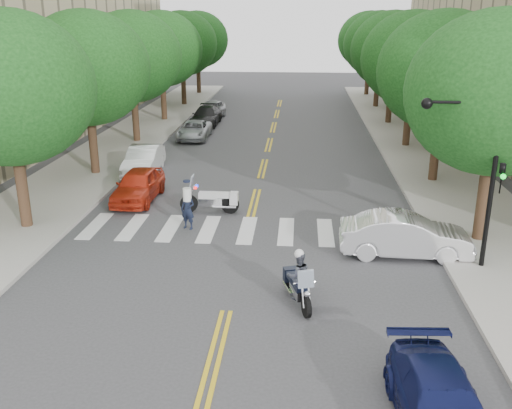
# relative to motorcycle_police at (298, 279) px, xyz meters

# --- Properties ---
(ground) EXTENTS (140.00, 140.00, 0.00)m
(ground) POSITION_rel_motorcycle_police_xyz_m (-2.05, -0.67, -0.78)
(ground) COLOR #38383A
(ground) RESTS_ON ground
(sidewalk_left) EXTENTS (5.00, 60.00, 0.15)m
(sidewalk_left) POSITION_rel_motorcycle_police_xyz_m (-11.55, 21.33, -0.70)
(sidewalk_left) COLOR #9E9991
(sidewalk_left) RESTS_ON ground
(sidewalk_right) EXTENTS (5.00, 60.00, 0.15)m
(sidewalk_right) POSITION_rel_motorcycle_police_xyz_m (7.45, 21.33, -0.70)
(sidewalk_right) COLOR #9E9991
(sidewalk_right) RESTS_ON ground
(tree_l_0) EXTENTS (6.40, 6.40, 8.45)m
(tree_l_0) POSITION_rel_motorcycle_police_xyz_m (-10.85, 5.33, 4.77)
(tree_l_0) COLOR #382316
(tree_l_0) RESTS_ON ground
(tree_l_1) EXTENTS (6.40, 6.40, 8.45)m
(tree_l_1) POSITION_rel_motorcycle_police_xyz_m (-10.85, 13.33, 4.77)
(tree_l_1) COLOR #382316
(tree_l_1) RESTS_ON ground
(tree_l_2) EXTENTS (6.40, 6.40, 8.45)m
(tree_l_2) POSITION_rel_motorcycle_police_xyz_m (-10.85, 21.33, 4.77)
(tree_l_2) COLOR #382316
(tree_l_2) RESTS_ON ground
(tree_l_3) EXTENTS (6.40, 6.40, 8.45)m
(tree_l_3) POSITION_rel_motorcycle_police_xyz_m (-10.85, 29.33, 4.77)
(tree_l_3) COLOR #382316
(tree_l_3) RESTS_ON ground
(tree_l_4) EXTENTS (6.40, 6.40, 8.45)m
(tree_l_4) POSITION_rel_motorcycle_police_xyz_m (-10.85, 37.33, 4.77)
(tree_l_4) COLOR #382316
(tree_l_4) RESTS_ON ground
(tree_l_5) EXTENTS (6.40, 6.40, 8.45)m
(tree_l_5) POSITION_rel_motorcycle_police_xyz_m (-10.85, 45.33, 4.77)
(tree_l_5) COLOR #382316
(tree_l_5) RESTS_ON ground
(tree_r_0) EXTENTS (6.40, 6.40, 8.45)m
(tree_r_0) POSITION_rel_motorcycle_police_xyz_m (6.75, 5.33, 4.77)
(tree_r_0) COLOR #382316
(tree_r_0) RESTS_ON ground
(tree_r_1) EXTENTS (6.40, 6.40, 8.45)m
(tree_r_1) POSITION_rel_motorcycle_police_xyz_m (6.75, 13.33, 4.77)
(tree_r_1) COLOR #382316
(tree_r_1) RESTS_ON ground
(tree_r_2) EXTENTS (6.40, 6.40, 8.45)m
(tree_r_2) POSITION_rel_motorcycle_police_xyz_m (6.75, 21.33, 4.77)
(tree_r_2) COLOR #382316
(tree_r_2) RESTS_ON ground
(tree_r_3) EXTENTS (6.40, 6.40, 8.45)m
(tree_r_3) POSITION_rel_motorcycle_police_xyz_m (6.75, 29.33, 4.77)
(tree_r_3) COLOR #382316
(tree_r_3) RESTS_ON ground
(tree_r_4) EXTENTS (6.40, 6.40, 8.45)m
(tree_r_4) POSITION_rel_motorcycle_police_xyz_m (6.75, 37.33, 4.77)
(tree_r_4) COLOR #382316
(tree_r_4) RESTS_ON ground
(tree_r_5) EXTENTS (6.40, 6.40, 8.45)m
(tree_r_5) POSITION_rel_motorcycle_police_xyz_m (6.75, 45.33, 4.77)
(tree_r_5) COLOR #382316
(tree_r_5) RESTS_ON ground
(traffic_signal_pole) EXTENTS (2.82, 0.42, 6.00)m
(traffic_signal_pole) POSITION_rel_motorcycle_police_xyz_m (5.67, 2.82, 2.94)
(traffic_signal_pole) COLOR black
(traffic_signal_pole) RESTS_ON ground
(motorcycle_police) EXTENTS (0.94, 2.10, 1.75)m
(motorcycle_police) POSITION_rel_motorcycle_police_xyz_m (0.00, 0.00, 0.00)
(motorcycle_police) COLOR black
(motorcycle_police) RESTS_ON ground
(motorcycle_parked) EXTENTS (2.56, 0.56, 1.66)m
(motorcycle_parked) POSITION_rel_motorcycle_police_xyz_m (-3.63, 7.83, -0.20)
(motorcycle_parked) COLOR black
(motorcycle_parked) RESTS_ON ground
(officer_standing) EXTENTS (0.69, 0.57, 1.62)m
(officer_standing) POSITION_rel_motorcycle_police_xyz_m (-4.42, 5.85, 0.03)
(officer_standing) COLOR black
(officer_standing) RESTS_ON ground
(convertible) EXTENTS (4.64, 1.74, 1.51)m
(convertible) POSITION_rel_motorcycle_police_xyz_m (3.75, 3.83, -0.02)
(convertible) COLOR white
(convertible) RESTS_ON ground
(sedan_blue) EXTENTS (2.00, 4.41, 1.25)m
(sedan_blue) POSITION_rel_motorcycle_police_xyz_m (2.95, -5.34, -0.15)
(sedan_blue) COLOR #101646
(sedan_blue) RESTS_ON ground
(parked_car_a) EXTENTS (1.81, 4.30, 1.45)m
(parked_car_a) POSITION_rel_motorcycle_police_xyz_m (-7.37, 9.26, -0.05)
(parked_car_a) COLOR red
(parked_car_a) RESTS_ON ground
(parked_car_b) EXTENTS (1.75, 4.50, 1.46)m
(parked_car_b) POSITION_rel_motorcycle_police_xyz_m (-8.35, 13.83, -0.05)
(parked_car_b) COLOR white
(parked_car_b) RESTS_ON ground
(parked_car_c) EXTENTS (2.02, 4.32, 1.20)m
(parked_car_c) POSITION_rel_motorcycle_police_xyz_m (-7.25, 22.83, -0.18)
(parked_car_c) COLOR #B4B8BD
(parked_car_c) RESTS_ON ground
(parked_car_d) EXTENTS (2.01, 4.82, 1.39)m
(parked_car_d) POSITION_rel_motorcycle_police_xyz_m (-7.25, 27.83, -0.08)
(parked_car_d) COLOR black
(parked_car_d) RESTS_ON ground
(parked_car_e) EXTENTS (2.09, 4.46, 1.48)m
(parked_car_e) POSITION_rel_motorcycle_police_xyz_m (-7.25, 30.68, -0.04)
(parked_car_e) COLOR #9FA0A5
(parked_car_e) RESTS_ON ground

